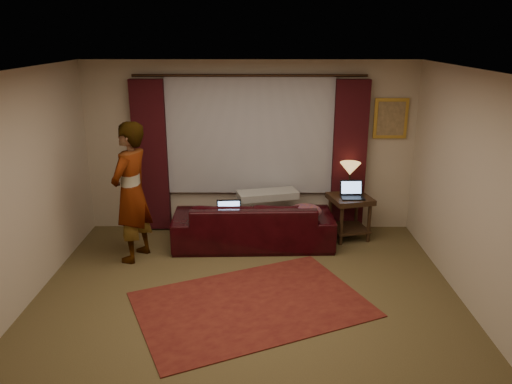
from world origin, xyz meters
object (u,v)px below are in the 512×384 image
laptop_sofa (229,212)px  person (131,192)px  end_table (349,217)px  tiffany_lamp (350,179)px  laptop_table (353,190)px  sofa (253,215)px

laptop_sofa → person: (-1.28, -0.24, 0.36)m
end_table → person: (-3.05, -0.73, 0.62)m
laptop_sofa → tiffany_lamp: 1.88m
person → laptop_table: bearing=120.9°
laptop_sofa → end_table: bearing=11.4°
laptop_sofa → person: 1.35m
sofa → person: person is taller
sofa → tiffany_lamp: tiffany_lamp is taller
laptop_table → person: person is taller
sofa → person: bearing=14.5°
laptop_sofa → laptop_table: laptop_table is taller
tiffany_lamp → laptop_table: (0.02, -0.18, -0.12)m
sofa → laptop_table: bearing=-174.8°
end_table → laptop_table: 0.46m
laptop_table → person: (-3.06, -0.65, 0.17)m
laptop_table → laptop_sofa: bearing=-168.3°
end_table → laptop_table: bearing=-78.9°
tiffany_lamp → laptop_table: bearing=-82.1°
sofa → laptop_sofa: bearing=33.1°
laptop_sofa → person: bearing=-173.4°
tiffany_lamp → end_table: bearing=-84.7°
end_table → person: person is taller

